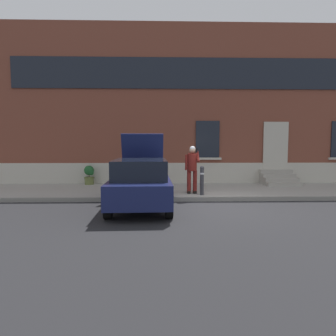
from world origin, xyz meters
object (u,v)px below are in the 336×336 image
at_px(hatchback_car_navy, 141,182).
at_px(bollard_near_person, 202,179).
at_px(person_on_phone, 192,167).
at_px(planter_olive, 89,174).
at_px(planter_terracotta, 147,175).

relative_size(hatchback_car_navy, bollard_near_person, 3.93).
distance_m(bollard_near_person, person_on_phone, 0.61).
height_order(planter_olive, planter_terracotta, same).
xyz_separation_m(hatchback_car_navy, planter_terracotta, (0.02, 4.06, -0.19)).
height_order(bollard_near_person, planter_terracotta, bollard_near_person).
bearing_deg(bollard_near_person, hatchback_car_navy, -147.56).
xyz_separation_m(bollard_near_person, person_on_phone, (-0.32, 0.27, 0.44)).
bearing_deg(bollard_near_person, planter_olive, 148.60).
height_order(person_on_phone, planter_olive, person_on_phone).
bearing_deg(person_on_phone, bollard_near_person, -38.54).
bearing_deg(person_on_phone, hatchback_car_navy, -137.20).
distance_m(hatchback_car_navy, bollard_near_person, 2.48).
height_order(bollard_near_person, planter_olive, bollard_near_person).
bearing_deg(planter_terracotta, hatchback_car_navy, -90.28).
relative_size(hatchback_car_navy, planter_olive, 4.78).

